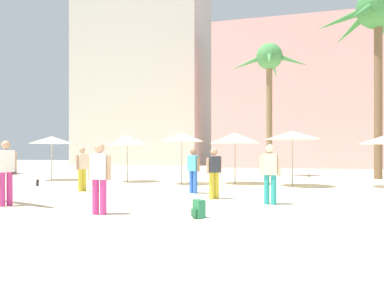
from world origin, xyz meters
The scene contains 18 objects.
ground centered at (0.00, 0.00, 0.00)m, with size 120.00×120.00×0.00m, color beige.
hotel_pink centered at (4.80, 33.93, 7.36)m, with size 18.82×8.53×14.72m, color pink.
hotel_tower_gray centered at (-15.67, 39.21, 16.03)m, with size 16.34×10.03×32.06m, color #BCB7AD.
palm_tree_far_left centered at (1.56, 17.73, 7.01)m, with size 4.98×4.83×8.55m.
palm_tree_left centered at (7.64, 16.62, 9.15)m, with size 6.73×6.20×10.95m.
cafe_umbrella_0 centered at (-9.88, 11.31, 2.20)m, with size 2.30×2.30×2.40m.
cafe_umbrella_1 centered at (0.16, 11.47, 2.21)m, with size 2.44×2.44×2.47m.
cafe_umbrella_2 centered at (-5.39, 11.29, 2.16)m, with size 2.07×2.07×2.42m.
cafe_umbrella_4 centered at (-2.29, 10.66, 2.24)m, with size 2.10×2.10×2.46m.
cafe_umbrella_6 centered at (2.82, 10.80, 2.28)m, with size 2.42×2.42×2.46m.
beach_towel centered at (1.46, 1.65, 0.01)m, with size 1.66×1.08×0.01m, color white.
backpack centered at (0.56, 2.10, 0.20)m, with size 0.35×0.35×0.42m.
person_mid_center centered at (-5.09, 2.72, 0.96)m, with size 2.84×1.27×1.83m.
person_mid_right centered at (-1.86, 1.97, 0.95)m, with size 0.60×0.24×1.72m.
person_near_left centered at (-0.78, 6.95, 0.90)m, with size 0.57×0.39×1.65m.
person_mid_left centered at (0.25, 5.57, 0.90)m, with size 0.47×0.52×1.64m.
person_far_right centered at (-5.15, 6.60, 0.94)m, with size 0.33×0.60×1.72m.
person_near_right centered at (2.05, 4.74, 0.95)m, with size 0.61×0.27×1.73m.
Camera 1 is at (2.42, -5.82, 1.48)m, focal length 33.57 mm.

